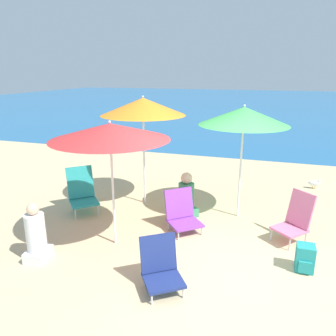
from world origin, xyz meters
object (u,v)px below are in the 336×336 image
object	(u,v)px
beach_chair_navy	(161,266)
backpack_teal	(305,258)
beach_umbrella_red	(110,132)
seagull	(315,183)
beach_chair_teal	(82,191)
person_seated_far	(36,237)
person_seated_near	(186,198)
beach_chair_pink	(295,218)
beach_umbrella_green	(244,116)
beach_chair_purple	(182,213)
beach_umbrella_orange	(143,107)

from	to	relation	value
beach_chair_navy	backpack_teal	size ratio (longest dim) A/B	1.82
beach_umbrella_red	seagull	distance (m)	5.29
beach_chair_navy	backpack_teal	distance (m)	2.03
beach_chair_teal	beach_chair_navy	xyz separation A→B (m)	(2.26, -1.80, -0.11)
beach_chair_navy	person_seated_far	bearing A→B (deg)	143.36
person_seated_far	seagull	xyz separation A→B (m)	(4.20, 4.53, -0.24)
beach_umbrella_red	beach_chair_navy	xyz separation A→B (m)	(1.06, -0.83, -1.53)
beach_chair_navy	person_seated_near	world-z (taller)	person_seated_near
beach_chair_pink	seagull	bearing A→B (deg)	119.59
beach_umbrella_green	seagull	size ratio (longest dim) A/B	7.89
beach_umbrella_green	beach_chair_navy	distance (m)	3.05
backpack_teal	seagull	distance (m)	3.66
person_seated_near	seagull	size ratio (longest dim) A/B	3.23
beach_chair_purple	seagull	bearing A→B (deg)	9.63
beach_umbrella_green	backpack_teal	bearing A→B (deg)	-54.79
beach_umbrella_red	seagull	xyz separation A→B (m)	(3.34, 3.75, -1.69)
beach_chair_teal	beach_chair_pink	xyz separation A→B (m)	(3.94, -0.01, -0.01)
beach_umbrella_green	person_seated_far	bearing A→B (deg)	-137.30
beach_chair_navy	backpack_teal	world-z (taller)	beach_chair_navy
beach_umbrella_green	person_seated_near	distance (m)	1.84
beach_umbrella_red	beach_chair_teal	xyz separation A→B (m)	(-1.20, 0.97, -1.42)
beach_chair_pink	beach_chair_teal	bearing A→B (deg)	-138.66
beach_umbrella_green	backpack_teal	size ratio (longest dim) A/B	5.54
beach_umbrella_green	beach_umbrella_orange	world-z (taller)	beach_umbrella_orange
beach_umbrella_orange	beach_chair_navy	bearing A→B (deg)	-64.31
person_seated_far	beach_umbrella_green	bearing A→B (deg)	33.30
beach_umbrella_green	beach_chair_purple	world-z (taller)	beach_umbrella_green
person_seated_near	beach_chair_pink	bearing A→B (deg)	35.90
beach_chair_navy	person_seated_far	xyz separation A→B (m)	(-1.93, 0.05, 0.08)
beach_chair_pink	person_seated_far	distance (m)	4.02
beach_umbrella_orange	beach_chair_pink	world-z (taller)	beach_umbrella_orange
person_seated_near	beach_umbrella_red	bearing A→B (deg)	-73.73
beach_chair_teal	beach_chair_pink	distance (m)	3.94
beach_umbrella_red	beach_chair_teal	distance (m)	2.10
beach_umbrella_orange	person_seated_near	world-z (taller)	beach_umbrella_orange
beach_umbrella_orange	beach_chair_teal	bearing A→B (deg)	-143.76
beach_umbrella_orange	person_seated_near	size ratio (longest dim) A/B	2.56
beach_umbrella_red	beach_chair_purple	size ratio (longest dim) A/B	2.60
beach_chair_teal	beach_chair_pink	bearing A→B (deg)	-43.12
person_seated_far	beach_umbrella_orange	bearing A→B (deg)	65.05
beach_umbrella_red	backpack_teal	world-z (taller)	beach_umbrella_red
beach_chair_purple	beach_chair_navy	bearing A→B (deg)	-124.98
beach_umbrella_green	beach_chair_navy	bearing A→B (deg)	-105.96
beach_umbrella_red	person_seated_near	size ratio (longest dim) A/B	2.29
beach_chair_navy	beach_umbrella_green	bearing A→B (deg)	38.81
beach_chair_teal	beach_umbrella_orange	bearing A→B (deg)	-6.74
person_seated_far	person_seated_near	bearing A→B (deg)	42.34
beach_umbrella_orange	person_seated_far	world-z (taller)	beach_umbrella_orange
person_seated_near	person_seated_far	size ratio (longest dim) A/B	0.97
beach_umbrella_orange	seagull	size ratio (longest dim) A/B	8.27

